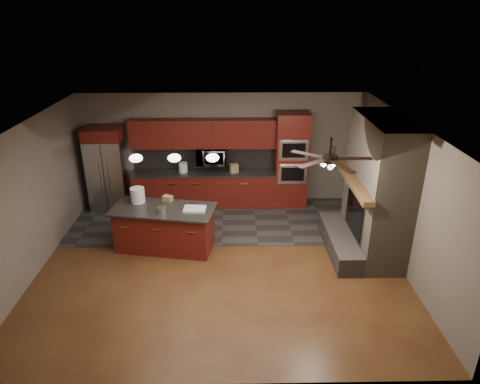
{
  "coord_description": "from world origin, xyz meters",
  "views": [
    {
      "loc": [
        0.24,
        -7.26,
        4.71
      ],
      "look_at": [
        0.39,
        0.6,
        1.26
      ],
      "focal_mm": 32.0,
      "sensor_mm": 36.0,
      "label": 1
    }
  ],
  "objects_px": {
    "microwave": "(211,156)",
    "paint_can": "(162,210)",
    "oven_tower": "(291,160)",
    "white_bucket": "(138,195)",
    "cardboard_box": "(168,198)",
    "counter_bucket": "(183,167)",
    "refrigerator": "(108,169)",
    "counter_box": "(234,168)",
    "paint_tray": "(195,209)",
    "kitchen_island": "(165,228)"
  },
  "relations": [
    {
      "from": "refrigerator",
      "to": "counter_box",
      "type": "relative_size",
      "value": 9.31
    },
    {
      "from": "white_bucket",
      "to": "kitchen_island",
      "type": "bearing_deg",
      "value": -28.98
    },
    {
      "from": "microwave",
      "to": "paint_can",
      "type": "relative_size",
      "value": 3.85
    },
    {
      "from": "kitchen_island",
      "to": "white_bucket",
      "type": "height_order",
      "value": "white_bucket"
    },
    {
      "from": "counter_box",
      "to": "oven_tower",
      "type": "bearing_deg",
      "value": -14.5
    },
    {
      "from": "microwave",
      "to": "counter_box",
      "type": "bearing_deg",
      "value": -10.29
    },
    {
      "from": "counter_bucket",
      "to": "counter_box",
      "type": "relative_size",
      "value": 1.09
    },
    {
      "from": "refrigerator",
      "to": "paint_can",
      "type": "xyz_separation_m",
      "value": [
        1.66,
        -2.25,
        -0.05
      ]
    },
    {
      "from": "refrigerator",
      "to": "paint_can",
      "type": "bearing_deg",
      "value": -53.64
    },
    {
      "from": "counter_box",
      "to": "paint_tray",
      "type": "bearing_deg",
      "value": -126.69
    },
    {
      "from": "paint_can",
      "to": "paint_tray",
      "type": "height_order",
      "value": "paint_can"
    },
    {
      "from": "paint_can",
      "to": "paint_tray",
      "type": "xyz_separation_m",
      "value": [
        0.64,
        0.13,
        -0.04
      ]
    },
    {
      "from": "paint_can",
      "to": "cardboard_box",
      "type": "height_order",
      "value": "paint_can"
    },
    {
      "from": "microwave",
      "to": "cardboard_box",
      "type": "relative_size",
      "value": 3.82
    },
    {
      "from": "kitchen_island",
      "to": "counter_box",
      "type": "xyz_separation_m",
      "value": [
        1.45,
        2.06,
        0.55
      ]
    },
    {
      "from": "kitchen_island",
      "to": "cardboard_box",
      "type": "height_order",
      "value": "cardboard_box"
    },
    {
      "from": "counter_box",
      "to": "white_bucket",
      "type": "bearing_deg",
      "value": -155.28
    },
    {
      "from": "kitchen_island",
      "to": "paint_tray",
      "type": "relative_size",
      "value": 5.02
    },
    {
      "from": "microwave",
      "to": "white_bucket",
      "type": "height_order",
      "value": "microwave"
    },
    {
      "from": "microwave",
      "to": "paint_can",
      "type": "distance_m",
      "value": 2.56
    },
    {
      "from": "oven_tower",
      "to": "paint_tray",
      "type": "bearing_deg",
      "value": -135.45
    },
    {
      "from": "paint_tray",
      "to": "counter_box",
      "type": "height_order",
      "value": "counter_box"
    },
    {
      "from": "refrigerator",
      "to": "cardboard_box",
      "type": "distance_m",
      "value": 2.39
    },
    {
      "from": "microwave",
      "to": "counter_bucket",
      "type": "xyz_separation_m",
      "value": [
        -0.71,
        -0.05,
        -0.28
      ]
    },
    {
      "from": "oven_tower",
      "to": "counter_box",
      "type": "distance_m",
      "value": 1.44
    },
    {
      "from": "white_bucket",
      "to": "paint_can",
      "type": "distance_m",
      "value": 0.79
    },
    {
      "from": "cardboard_box",
      "to": "counter_bucket",
      "type": "xyz_separation_m",
      "value": [
        0.14,
        1.76,
        0.04
      ]
    },
    {
      "from": "kitchen_island",
      "to": "paint_tray",
      "type": "bearing_deg",
      "value": 2.04
    },
    {
      "from": "microwave",
      "to": "cardboard_box",
      "type": "bearing_deg",
      "value": -115.19
    },
    {
      "from": "paint_tray",
      "to": "paint_can",
      "type": "bearing_deg",
      "value": -164.96
    },
    {
      "from": "kitchen_island",
      "to": "white_bucket",
      "type": "distance_m",
      "value": 0.89
    },
    {
      "from": "paint_can",
      "to": "cardboard_box",
      "type": "distance_m",
      "value": 0.57
    },
    {
      "from": "white_bucket",
      "to": "counter_box",
      "type": "distance_m",
      "value": 2.67
    },
    {
      "from": "refrigerator",
      "to": "counter_box",
      "type": "bearing_deg",
      "value": 0.58
    },
    {
      "from": "refrigerator",
      "to": "counter_bucket",
      "type": "distance_m",
      "value": 1.84
    },
    {
      "from": "microwave",
      "to": "counter_bucket",
      "type": "height_order",
      "value": "microwave"
    },
    {
      "from": "oven_tower",
      "to": "counter_bucket",
      "type": "height_order",
      "value": "oven_tower"
    },
    {
      "from": "refrigerator",
      "to": "paint_can",
      "type": "distance_m",
      "value": 2.8
    },
    {
      "from": "paint_can",
      "to": "counter_box",
      "type": "relative_size",
      "value": 0.86
    },
    {
      "from": "oven_tower",
      "to": "counter_box",
      "type": "relative_size",
      "value": 10.7
    },
    {
      "from": "oven_tower",
      "to": "white_bucket",
      "type": "xyz_separation_m",
      "value": [
        -3.44,
        -1.79,
        -0.11
      ]
    },
    {
      "from": "oven_tower",
      "to": "white_bucket",
      "type": "relative_size",
      "value": 7.52
    },
    {
      "from": "refrigerator",
      "to": "paint_can",
      "type": "height_order",
      "value": "refrigerator"
    },
    {
      "from": "counter_bucket",
      "to": "counter_box",
      "type": "distance_m",
      "value": 1.26
    },
    {
      "from": "microwave",
      "to": "paint_tray",
      "type": "distance_m",
      "value": 2.29
    },
    {
      "from": "oven_tower",
      "to": "cardboard_box",
      "type": "relative_size",
      "value": 12.41
    },
    {
      "from": "kitchen_island",
      "to": "paint_tray",
      "type": "height_order",
      "value": "paint_tray"
    },
    {
      "from": "oven_tower",
      "to": "paint_tray",
      "type": "xyz_separation_m",
      "value": [
        -2.23,
        -2.19,
        -0.25
      ]
    },
    {
      "from": "oven_tower",
      "to": "refrigerator",
      "type": "bearing_deg",
      "value": -179.07
    },
    {
      "from": "oven_tower",
      "to": "counter_box",
      "type": "xyz_separation_m",
      "value": [
        -1.42,
        -0.04,
        -0.18
      ]
    }
  ]
}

